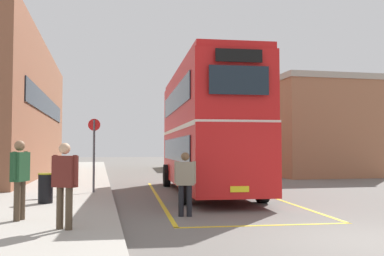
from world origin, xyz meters
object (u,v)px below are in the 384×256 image
(litter_bin, at_px, (46,188))
(pedestrian_waiting_far, at_px, (20,173))
(bus_stop_sign, at_px, (94,148))
(single_deck_bus, at_px, (189,150))
(pedestrian_boarding, at_px, (185,180))
(double_decker_bus, at_px, (206,128))
(pedestrian_waiting_near, at_px, (65,179))

(litter_bin, bearing_deg, pedestrian_waiting_far, -93.61)
(pedestrian_waiting_far, distance_m, litter_bin, 3.13)
(pedestrian_waiting_far, distance_m, bus_stop_sign, 6.23)
(single_deck_bus, relative_size, litter_bin, 10.34)
(pedestrian_waiting_far, bearing_deg, litter_bin, 86.39)
(pedestrian_boarding, bearing_deg, double_decker_bus, 71.03)
(pedestrian_waiting_near, bearing_deg, single_deck_bus, 73.65)
(pedestrian_boarding, relative_size, pedestrian_waiting_far, 0.92)
(double_decker_bus, distance_m, litter_bin, 6.66)
(double_decker_bus, distance_m, pedestrian_waiting_near, 8.96)
(pedestrian_waiting_near, relative_size, bus_stop_sign, 0.64)
(pedestrian_waiting_near, bearing_deg, bus_stop_sign, 86.44)
(pedestrian_waiting_far, height_order, litter_bin, pedestrian_waiting_far)
(double_decker_bus, bearing_deg, pedestrian_waiting_near, -122.08)
(litter_bin, bearing_deg, double_decker_bus, 29.11)
(pedestrian_boarding, bearing_deg, litter_bin, 147.03)
(bus_stop_sign, bearing_deg, double_decker_bus, 2.04)
(pedestrian_waiting_far, xyz_separation_m, bus_stop_sign, (1.52, 6.02, 0.58))
(pedestrian_boarding, relative_size, litter_bin, 1.87)
(pedestrian_boarding, height_order, bus_stop_sign, bus_stop_sign)
(double_decker_bus, xyz_separation_m, single_deck_bus, (3.54, 20.60, -0.87))
(double_decker_bus, relative_size, pedestrian_waiting_near, 6.13)
(double_decker_bus, bearing_deg, litter_bin, -150.89)
(single_deck_bus, height_order, bus_stop_sign, single_deck_bus)
(double_decker_bus, height_order, pedestrian_boarding, double_decker_bus)
(double_decker_bus, bearing_deg, pedestrian_boarding, -108.97)
(double_decker_bus, relative_size, bus_stop_sign, 3.89)
(single_deck_bus, xyz_separation_m, bus_stop_sign, (-7.79, -20.75, 0.11))
(single_deck_bus, height_order, pedestrian_boarding, single_deck_bus)
(pedestrian_waiting_near, height_order, litter_bin, pedestrian_waiting_near)
(pedestrian_waiting_near, height_order, pedestrian_waiting_far, pedestrian_waiting_far)
(single_deck_bus, height_order, pedestrian_waiting_near, single_deck_bus)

